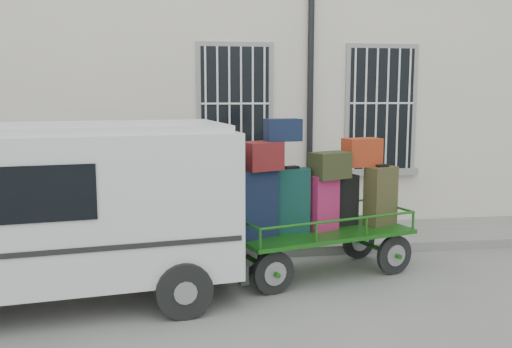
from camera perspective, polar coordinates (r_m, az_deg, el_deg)
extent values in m
plane|color=#61615C|center=(7.71, 3.48, -11.21)|extent=(80.00, 80.00, 0.00)
cube|color=beige|center=(12.71, -1.58, 10.16)|extent=(24.00, 5.00, 6.00)
cylinder|color=black|center=(10.34, 5.47, 9.48)|extent=(0.11, 0.11, 5.60)
cube|color=black|center=(10.16, -2.11, 6.43)|extent=(1.20, 0.08, 2.20)
cube|color=gray|center=(10.24, -2.07, -0.07)|extent=(1.45, 0.22, 0.12)
cube|color=black|center=(10.80, 12.37, 6.35)|extent=(1.20, 0.08, 2.20)
cube|color=gray|center=(10.87, 12.22, 0.23)|extent=(1.45, 0.22, 0.12)
cube|color=slate|center=(9.76, 0.81, -6.57)|extent=(24.00, 1.70, 0.15)
cylinder|color=black|center=(7.35, 1.79, -9.86)|extent=(0.56, 0.23, 0.56)
cylinder|color=gray|center=(7.35, 1.79, -9.86)|extent=(0.33, 0.19, 0.31)
cylinder|color=black|center=(8.09, -0.99, -8.17)|extent=(0.56, 0.23, 0.56)
cylinder|color=gray|center=(8.09, -0.99, -8.17)|extent=(0.33, 0.19, 0.31)
cylinder|color=black|center=(8.36, 13.66, -7.86)|extent=(0.56, 0.23, 0.56)
cylinder|color=gray|center=(8.36, 13.66, -7.86)|extent=(0.33, 0.19, 0.31)
cylinder|color=black|center=(9.02, 10.24, -6.58)|extent=(0.56, 0.23, 0.56)
cylinder|color=gray|center=(9.02, 10.24, -6.58)|extent=(0.33, 0.19, 0.31)
cube|color=#1A5D15|center=(8.07, 6.50, -5.78)|extent=(2.70, 1.80, 0.06)
cylinder|color=#1A5D15|center=(7.37, -3.63, -5.75)|extent=(0.33, 0.14, 0.63)
cube|color=#101D32|center=(7.55, -0.02, -2.98)|extent=(0.63, 0.51, 0.90)
cube|color=black|center=(7.47, -0.02, 0.55)|extent=(0.26, 0.19, 0.03)
cube|color=#0D2F31|center=(7.86, 3.52, -2.63)|extent=(0.50, 0.26, 0.88)
cube|color=black|center=(7.79, 3.55, 0.68)|extent=(0.22, 0.17, 0.03)
cube|color=maroon|center=(8.01, 6.76, -2.85)|extent=(0.46, 0.38, 0.77)
cube|color=black|center=(7.94, 6.81, 0.01)|extent=(0.19, 0.15, 0.03)
cube|color=black|center=(8.38, 8.60, -2.56)|extent=(0.47, 0.38, 0.73)
cube|color=black|center=(8.32, 8.65, 0.01)|extent=(0.19, 0.18, 0.03)
cube|color=#3A391D|center=(8.44, 12.35, -2.15)|extent=(0.52, 0.44, 0.85)
cube|color=black|center=(8.37, 12.44, 0.83)|extent=(0.21, 0.18, 0.03)
cube|color=#5B1B12|center=(7.46, 0.51, 1.83)|extent=(0.60, 0.54, 0.37)
cube|color=#272914|center=(7.96, 7.42, 0.87)|extent=(0.62, 0.52, 0.36)
cube|color=maroon|center=(8.36, 10.54, 2.15)|extent=(0.58, 0.42, 0.40)
cube|color=#101D32|center=(7.58, 2.70, 4.43)|extent=(0.49, 0.34, 0.29)
cube|color=silver|center=(7.21, -19.61, -2.90)|extent=(4.47, 2.46, 1.73)
cube|color=silver|center=(7.10, -19.96, 4.29)|extent=(4.25, 2.28, 0.10)
cube|color=black|center=(7.38, -2.99, 0.08)|extent=(0.24, 1.34, 0.53)
cube|color=black|center=(7.61, -3.00, -8.20)|extent=(0.37, 1.77, 0.21)
cube|color=white|center=(7.56, -2.73, -6.57)|extent=(0.09, 0.40, 0.12)
cylinder|color=black|center=(6.67, -7.22, -11.43)|extent=(0.68, 0.31, 0.65)
cylinder|color=black|center=(8.34, -9.36, -7.45)|extent=(0.68, 0.31, 0.65)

